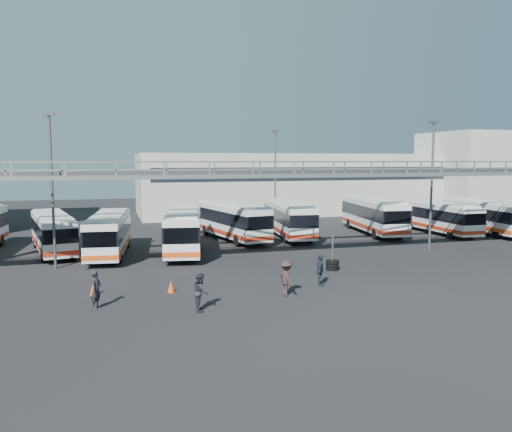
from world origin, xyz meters
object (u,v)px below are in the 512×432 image
object	(u,v)px
light_pole_mid	(432,178)
bus_7	(373,214)
pedestrian_a	(96,289)
bus_3	(184,229)
light_pole_back	(275,174)
pedestrian_b	(201,292)
bus_8	(439,216)
cone_right	(171,287)
bus_1	(53,231)
bus_5	(289,218)
pedestrian_c	(286,278)
bus_4	(231,220)
cone_left	(94,288)
pedestrian_d	(320,270)
bus_2	(109,233)
bus_9	(483,215)
tire_stack	(332,264)
light_pole_left	(52,182)

from	to	relation	value
light_pole_mid	bus_7	xyz separation A→B (m)	(0.27, 9.47, -3.81)
pedestrian_a	bus_3	bearing A→B (deg)	-0.10
light_pole_back	pedestrian_b	distance (m)	29.06
light_pole_mid	bus_8	distance (m)	10.67
light_pole_back	cone_right	distance (m)	26.42
pedestrian_b	bus_1	bearing A→B (deg)	30.20
bus_5	pedestrian_c	distance (m)	20.44
cone_right	bus_4	bearing A→B (deg)	66.18
bus_4	cone_left	size ratio (longest dim) A/B	14.32
pedestrian_d	light_pole_back	bearing A→B (deg)	11.91
light_pole_mid	pedestrian_c	size ratio (longest dim) A/B	5.35
bus_7	pedestrian_c	xyz separation A→B (m)	(-15.83, -19.05, -0.96)
light_pole_back	pedestrian_a	size ratio (longest dim) A/B	5.36
bus_2	bus_9	size ratio (longest dim) A/B	0.99
light_pole_mid	pedestrian_c	world-z (taller)	light_pole_mid
bus_1	bus_5	bearing A→B (deg)	-4.91
pedestrian_c	bus_7	bearing A→B (deg)	-47.54
bus_3	bus_8	bearing A→B (deg)	16.90
bus_5	tire_stack	xyz separation A→B (m)	(-2.08, -14.10, -1.42)
pedestrian_b	tire_stack	world-z (taller)	tire_stack
bus_2	pedestrian_c	size ratio (longest dim) A/B	5.53
light_pole_back	bus_5	bearing A→B (deg)	-95.07
light_pole_mid	cone_right	distance (m)	23.15
cone_right	tire_stack	world-z (taller)	tire_stack
bus_5	cone_right	xyz separation A→B (m)	(-12.86, -16.73, -1.51)
bus_8	pedestrian_d	size ratio (longest dim) A/B	5.65
bus_8	cone_right	distance (m)	31.44
bus_2	bus_5	distance (m)	16.75
light_pole_left	bus_9	xyz separation A→B (m)	(38.75, 5.60, -3.96)
light_pole_mid	pedestrian_b	size ratio (longest dim) A/B	5.65
light_pole_mid	bus_1	xyz separation A→B (m)	(-28.75, 7.09, -4.03)
bus_5	pedestrian_d	bearing A→B (deg)	-98.24
light_pole_left	bus_9	bearing A→B (deg)	8.22
pedestrian_b	tire_stack	xyz separation A→B (m)	(9.80, 6.33, -0.50)
pedestrian_c	tire_stack	distance (m)	7.13
bus_4	tire_stack	size ratio (longest dim) A/B	4.70
bus_3	pedestrian_a	world-z (taller)	bus_3
light_pole_mid	light_pole_back	world-z (taller)	same
light_pole_left	bus_5	size ratio (longest dim) A/B	0.92
light_pole_back	bus_1	distance (m)	22.56
pedestrian_a	pedestrian_c	size ratio (longest dim) A/B	1.00
light_pole_left	light_pole_mid	world-z (taller)	same
bus_8	bus_2	bearing A→B (deg)	-174.14
pedestrian_c	cone_left	xyz separation A→B (m)	(-9.79, 3.07, -0.56)
bus_4	bus_7	world-z (taller)	bus_7
pedestrian_d	pedestrian_b	bearing A→B (deg)	134.58
light_pole_mid	cone_left	xyz separation A→B (m)	(-25.35, -6.52, -5.34)
pedestrian_d	bus_9	bearing A→B (deg)	-34.13
tire_stack	bus_2	bearing A→B (deg)	146.13
bus_5	pedestrian_c	world-z (taller)	bus_5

